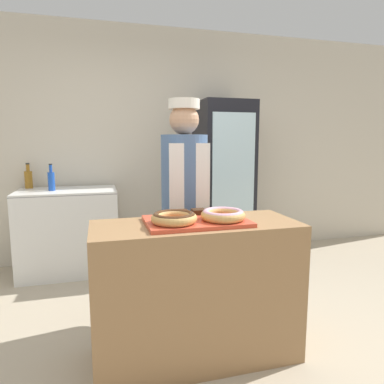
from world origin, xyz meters
The scene contains 13 objects.
ground_plane centered at (0.00, 0.00, 0.00)m, with size 14.00×14.00×0.00m, color #B7A88E.
wall_back centered at (0.00, 2.13, 1.35)m, with size 8.00×0.06×2.70m.
display_counter centered at (0.00, 0.00, 0.44)m, with size 1.28×0.52×0.89m.
serving_tray centered at (0.00, 0.00, 0.90)m, with size 0.62×0.42×0.02m.
donut_chocolate_glaze centered at (-0.15, -0.06, 0.94)m, with size 0.27×0.27×0.06m.
donut_light_glaze centered at (0.15, -0.06, 0.94)m, with size 0.27×0.27×0.06m.
brownie_back_left centered at (-0.06, 0.15, 0.93)m, with size 0.09×0.09×0.03m.
brownie_back_right centered at (0.06, 0.15, 0.93)m, with size 0.09×0.09×0.03m.
baker_person centered at (0.06, 0.53, 0.90)m, with size 0.35×0.35×1.70m.
beverage_fridge centered at (0.83, 1.76, 0.92)m, with size 0.59×0.64×1.84m.
chest_freezer centered at (-0.90, 1.76, 0.45)m, with size 1.00×0.61×0.89m.
bottle_amber centered at (-1.30, 1.99, 0.99)m, with size 0.08×0.08×0.27m.
bottle_blue centered at (-1.04, 1.73, 1.00)m, with size 0.07×0.07×0.28m.
Camera 1 is at (-0.57, -1.98, 1.38)m, focal length 32.00 mm.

